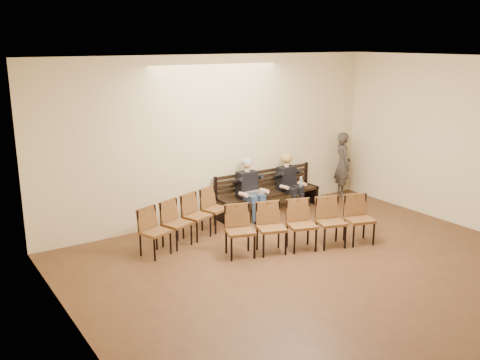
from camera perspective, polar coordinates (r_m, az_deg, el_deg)
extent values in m
plane|color=#55381D|center=(8.29, 15.92, -13.03)|extent=(10.00, 10.00, 0.00)
cube|color=beige|center=(11.42, -2.58, 4.45)|extent=(8.00, 0.02, 3.50)
cube|color=beige|center=(5.39, -12.28, -7.82)|extent=(0.02, 10.00, 3.50)
cube|color=white|center=(7.39, 17.85, 11.83)|extent=(8.00, 10.00, 0.02)
cube|color=black|center=(12.12, 3.04, -2.38)|extent=(2.60, 0.90, 0.45)
cube|color=silver|center=(11.49, 1.59, -1.47)|extent=(0.39, 0.32, 0.26)
cylinder|color=silver|center=(12.14, 6.50, -0.73)|extent=(0.08, 0.08, 0.24)
cube|color=black|center=(11.26, 6.38, -4.31)|extent=(0.39, 0.30, 0.26)
imported|color=#3A352F|center=(13.49, 10.93, 2.18)|extent=(0.66, 0.79, 1.83)
cube|color=brown|center=(10.32, -5.68, -4.26)|extent=(2.18, 1.17, 0.88)
cube|color=brown|center=(9.96, 6.60, -4.84)|extent=(2.87, 1.33, 0.93)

